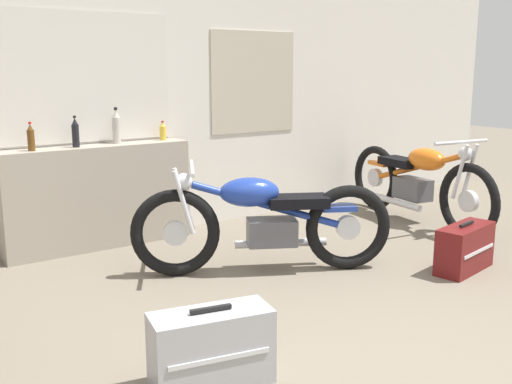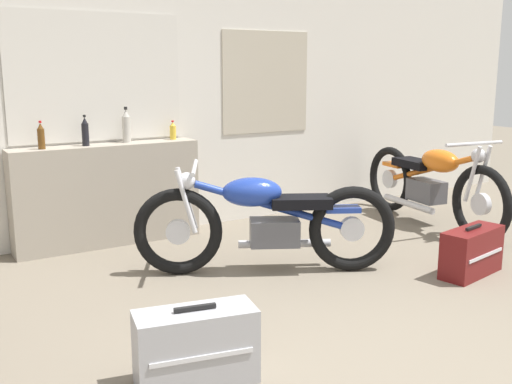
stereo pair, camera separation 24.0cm
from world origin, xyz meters
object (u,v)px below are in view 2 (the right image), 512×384
(bottle_left_center, at_px, (85,132))
(bottle_right_center, at_px, (173,131))
(bottle_center, at_px, (126,127))
(hard_case_darkred, at_px, (472,252))
(motorcycle_orange, at_px, (431,183))
(bottle_leftmost, at_px, (41,137))
(motorcycle_blue, at_px, (266,221))
(hard_case_silver, at_px, (196,347))

(bottle_left_center, distance_m, bottle_right_center, 0.82)
(bottle_center, distance_m, hard_case_darkred, 3.07)
(hard_case_darkred, bearing_deg, motorcycle_orange, 54.59)
(bottle_leftmost, bearing_deg, bottle_left_center, 3.56)
(bottle_leftmost, height_order, motorcycle_blue, bottle_leftmost)
(bottle_center, relative_size, bottle_right_center, 1.79)
(bottle_left_center, height_order, hard_case_darkred, bottle_left_center)
(bottle_center, bearing_deg, hard_case_darkred, -50.74)
(motorcycle_orange, distance_m, hard_case_darkred, 1.51)
(bottle_left_center, bearing_deg, hard_case_silver, -95.07)
(bottle_leftmost, distance_m, bottle_center, 0.75)
(hard_case_darkred, bearing_deg, bottle_leftmost, 139.84)
(bottle_leftmost, distance_m, hard_case_darkred, 3.52)
(hard_case_darkred, bearing_deg, bottle_left_center, 135.23)
(bottle_right_center, height_order, hard_case_darkred, bottle_right_center)
(motorcycle_orange, height_order, hard_case_silver, motorcycle_orange)
(bottle_center, height_order, bottle_right_center, bottle_center)
(bottle_right_center, distance_m, motorcycle_orange, 2.58)
(bottle_leftmost, bearing_deg, hard_case_silver, -86.90)
(bottle_center, distance_m, motorcycle_blue, 1.65)
(motorcycle_orange, xyz_separation_m, hard_case_silver, (-3.34, -1.56, -0.24))
(bottle_left_center, relative_size, hard_case_silver, 0.41)
(hard_case_silver, bearing_deg, hard_case_darkred, 8.00)
(motorcycle_blue, height_order, hard_case_darkred, motorcycle_blue)
(motorcycle_blue, height_order, hard_case_silver, motorcycle_blue)
(bottle_leftmost, height_order, bottle_right_center, bottle_leftmost)
(motorcycle_orange, relative_size, hard_case_darkred, 3.38)
(motorcycle_orange, distance_m, hard_case_silver, 3.70)
(bottle_right_center, height_order, motorcycle_blue, bottle_right_center)
(bottle_right_center, relative_size, motorcycle_blue, 0.10)
(bottle_left_center, distance_m, hard_case_darkred, 3.27)
(bottle_left_center, bearing_deg, motorcycle_orange, -18.04)
(motorcycle_blue, relative_size, motorcycle_orange, 0.88)
(bottle_leftmost, distance_m, motorcycle_orange, 3.66)
(bottle_center, bearing_deg, hard_case_silver, -103.06)
(bottle_right_center, bearing_deg, hard_case_silver, -111.84)
(bottle_right_center, relative_size, motorcycle_orange, 0.09)
(hard_case_silver, bearing_deg, bottle_leftmost, 93.10)
(motorcycle_blue, bearing_deg, bottle_leftmost, 134.38)
(bottle_right_center, height_order, hard_case_silver, bottle_right_center)
(motorcycle_blue, distance_m, hard_case_silver, 1.70)
(bottle_center, bearing_deg, bottle_left_center, -172.06)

